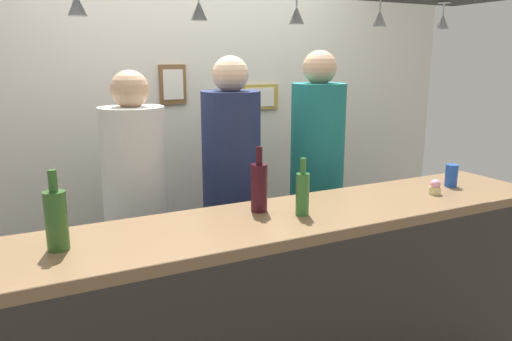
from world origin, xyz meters
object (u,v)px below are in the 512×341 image
(person_right_teal_shirt, at_px, (317,163))
(bottle_beer_green_import, at_px, (303,193))
(bottle_wine_dark_red, at_px, (259,186))
(bottle_champagne_green, at_px, (56,219))
(person_left_white_patterned_shirt, at_px, (136,196))
(drink_can, at_px, (451,175))
(person_middle_navy_shirt, at_px, (232,176))
(picture_frame_crest, at_px, (173,84))
(cupcake, at_px, (435,187))
(picture_frame_lower_pair, at_px, (259,97))

(person_right_teal_shirt, xyz_separation_m, bottle_beer_green_import, (-0.60, -0.78, 0.07))
(bottle_wine_dark_red, xyz_separation_m, bottle_champagne_green, (-0.87, -0.08, 0.00))
(person_left_white_patterned_shirt, xyz_separation_m, bottle_wine_dark_red, (0.42, -0.64, 0.15))
(person_right_teal_shirt, height_order, drink_can, person_right_teal_shirt)
(person_middle_navy_shirt, relative_size, bottle_beer_green_import, 6.71)
(person_left_white_patterned_shirt, xyz_separation_m, picture_frame_crest, (0.43, 0.66, 0.55))
(person_left_white_patterned_shirt, xyz_separation_m, bottle_champagne_green, (-0.45, -0.72, 0.15))
(person_left_white_patterned_shirt, relative_size, picture_frame_crest, 6.44)
(person_left_white_patterned_shirt, bearing_deg, person_middle_navy_shirt, 0.00)
(person_middle_navy_shirt, relative_size, drink_can, 14.31)
(person_left_white_patterned_shirt, distance_m, cupcake, 1.57)
(bottle_wine_dark_red, distance_m, picture_frame_lower_pair, 1.48)
(picture_frame_crest, bearing_deg, person_right_teal_shirt, -42.18)
(bottle_beer_green_import, height_order, drink_can, bottle_beer_green_import)
(bottle_wine_dark_red, height_order, cupcake, bottle_wine_dark_red)
(bottle_beer_green_import, bearing_deg, person_middle_navy_shirt, 90.00)
(picture_frame_crest, bearing_deg, picture_frame_lower_pair, 0.00)
(bottle_wine_dark_red, distance_m, bottle_champagne_green, 0.87)
(person_right_teal_shirt, bearing_deg, cupcake, -75.96)
(picture_frame_crest, bearing_deg, cupcake, -57.49)
(bottle_wine_dark_red, relative_size, bottle_champagne_green, 1.00)
(person_left_white_patterned_shirt, relative_size, person_middle_navy_shirt, 0.96)
(picture_frame_lower_pair, bearing_deg, bottle_champagne_green, -138.15)
(bottle_champagne_green, bearing_deg, picture_frame_crest, 57.23)
(person_left_white_patterned_shirt, bearing_deg, bottle_beer_green_import, -53.98)
(bottle_beer_green_import, bearing_deg, bottle_wine_dark_red, 136.44)
(picture_frame_crest, bearing_deg, bottle_wine_dark_red, -90.72)
(person_left_white_patterned_shirt, height_order, cupcake, person_left_white_patterned_shirt)
(bottle_wine_dark_red, bearing_deg, person_left_white_patterned_shirt, 123.28)
(bottle_wine_dark_red, height_order, bottle_beer_green_import, bottle_wine_dark_red)
(cupcake, bearing_deg, person_left_white_patterned_shirt, 149.75)
(bottle_wine_dark_red, height_order, bottle_champagne_green, same)
(bottle_champagne_green, height_order, cupcake, bottle_champagne_green)
(cupcake, bearing_deg, person_right_teal_shirt, 104.04)
(person_left_white_patterned_shirt, xyz_separation_m, person_middle_navy_shirt, (0.56, 0.00, 0.05))
(person_right_teal_shirt, relative_size, bottle_beer_green_import, 6.84)
(bottle_beer_green_import, xyz_separation_m, picture_frame_lower_pair, (0.52, 1.43, 0.30))
(bottle_beer_green_import, bearing_deg, drink_can, 3.51)
(picture_frame_lower_pair, bearing_deg, drink_can, -70.96)
(cupcake, bearing_deg, bottle_wine_dark_red, 170.61)
(bottle_beer_green_import, height_order, picture_frame_crest, picture_frame_crest)
(cupcake, bearing_deg, bottle_beer_green_import, 178.79)
(person_right_teal_shirt, height_order, cupcake, person_right_teal_shirt)
(person_left_white_patterned_shirt, height_order, picture_frame_crest, picture_frame_crest)
(person_left_white_patterned_shirt, bearing_deg, bottle_wine_dark_red, -56.72)
(cupcake, bearing_deg, picture_frame_crest, 122.51)
(bottle_champagne_green, xyz_separation_m, picture_frame_crest, (0.89, 1.38, 0.40))
(picture_frame_lower_pair, bearing_deg, cupcake, -79.33)
(person_middle_navy_shirt, xyz_separation_m, picture_frame_lower_pair, (0.52, 0.66, 0.40))
(bottle_wine_dark_red, distance_m, drink_can, 1.14)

